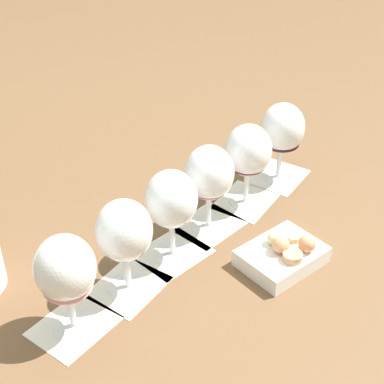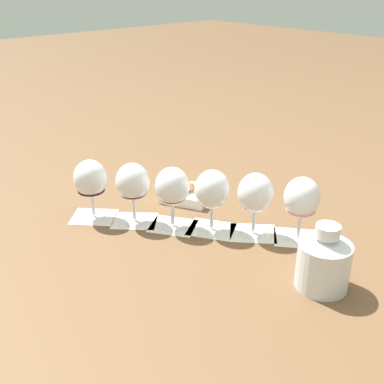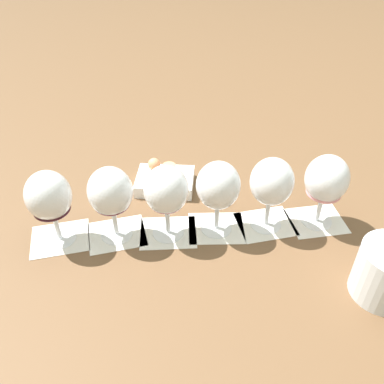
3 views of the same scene
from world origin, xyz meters
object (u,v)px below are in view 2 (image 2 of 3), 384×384
object	(u,v)px
wine_glass_5	(90,181)
wine_glass_0	(302,200)
wine_glass_3	(172,189)
snack_dish	(186,194)
wine_glass_4	(133,185)
ceramic_vase	(324,261)
wine_glass_1	(255,196)
wine_glass_2	(212,192)

from	to	relation	value
wine_glass_5	wine_glass_0	bearing A→B (deg)	-144.59
wine_glass_3	snack_dish	world-z (taller)	wine_glass_3
wine_glass_0	wine_glass_5	xyz separation A→B (m)	(0.45, 0.32, -0.00)
wine_glass_3	wine_glass_5	xyz separation A→B (m)	(0.19, 0.13, 0.00)
wine_glass_4	ceramic_vase	bearing A→B (deg)	-166.70
wine_glass_1	wine_glass_2	xyz separation A→B (m)	(0.09, 0.06, 0.00)
wine_glass_5	wine_glass_3	bearing A→B (deg)	-145.77
wine_glass_4	wine_glass_5	distance (m)	0.12
wine_glass_2	wine_glass_5	bearing A→B (deg)	35.24
wine_glass_1	wine_glass_4	xyz separation A→B (m)	(0.26, 0.19, -0.00)
wine_glass_0	wine_glass_3	world-z (taller)	same
wine_glass_4	snack_dish	xyz separation A→B (m)	(0.00, -0.19, -0.09)
wine_glass_5	wine_glass_2	bearing A→B (deg)	-144.76
ceramic_vase	wine_glass_1	bearing A→B (deg)	-14.69
wine_glass_1	wine_glass_2	size ratio (longest dim) A/B	1.00
wine_glass_2	wine_glass_4	xyz separation A→B (m)	(0.17, 0.12, -0.00)
wine_glass_0	wine_glass_2	size ratio (longest dim) A/B	1.00
wine_glass_2	wine_glass_4	bearing A→B (deg)	34.84
wine_glass_3	wine_glass_4	xyz separation A→B (m)	(0.09, 0.06, 0.00)
snack_dish	ceramic_vase	bearing A→B (deg)	172.06
wine_glass_2	wine_glass_3	distance (m)	0.10
wine_glass_5	ceramic_vase	size ratio (longest dim) A/B	1.11
wine_glass_1	ceramic_vase	distance (m)	0.26
wine_glass_1	wine_glass_4	bearing A→B (deg)	35.37
wine_glass_1	wine_glass_5	distance (m)	0.44
wine_glass_3	wine_glass_5	world-z (taller)	same
wine_glass_1	wine_glass_4	size ratio (longest dim) A/B	1.00
wine_glass_3	wine_glass_5	distance (m)	0.23
wine_glass_1	snack_dish	xyz separation A→B (m)	(0.26, -0.01, -0.09)
wine_glass_1	wine_glass_3	distance (m)	0.21
wine_glass_5	snack_dish	distance (m)	0.29
ceramic_vase	snack_dish	distance (m)	0.52
wine_glass_0	wine_glass_3	bearing A→B (deg)	36.23
wine_glass_3	snack_dish	xyz separation A→B (m)	(0.09, -0.13, -0.09)
wine_glass_3	wine_glass_5	bearing A→B (deg)	34.23
wine_glass_0	wine_glass_5	distance (m)	0.55
wine_glass_3	ceramic_vase	world-z (taller)	wine_glass_3
wine_glass_4	snack_dish	world-z (taller)	wine_glass_4
wine_glass_4	ceramic_vase	distance (m)	0.53
ceramic_vase	wine_glass_2	bearing A→B (deg)	-0.09
wine_glass_4	wine_glass_2	bearing A→B (deg)	-145.16
wine_glass_0	snack_dish	world-z (taller)	wine_glass_0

